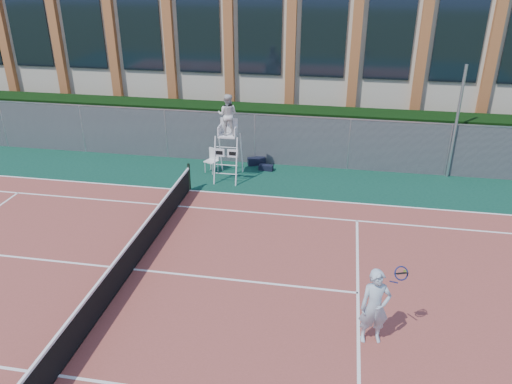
% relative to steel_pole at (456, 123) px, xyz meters
% --- Properties ---
extents(ground, '(120.00, 120.00, 0.00)m').
position_rel_steel_pole_xyz_m(ground, '(-10.08, -8.70, -2.29)').
color(ground, '#233814').
extents(apron, '(36.00, 20.00, 0.01)m').
position_rel_steel_pole_xyz_m(apron, '(-10.08, -7.70, -2.29)').
color(apron, '#0C3428').
rests_on(apron, ground).
extents(tennis_court, '(23.77, 10.97, 0.02)m').
position_rel_steel_pole_xyz_m(tennis_court, '(-10.08, -8.70, -2.27)').
color(tennis_court, brown).
rests_on(tennis_court, apron).
extents(tennis_net, '(0.10, 11.30, 1.10)m').
position_rel_steel_pole_xyz_m(tennis_net, '(-10.08, -8.70, -1.76)').
color(tennis_net, black).
rests_on(tennis_net, ground).
extents(fence, '(40.00, 0.06, 2.20)m').
position_rel_steel_pole_xyz_m(fence, '(-10.08, 0.10, -1.19)').
color(fence, '#595E60').
rests_on(fence, ground).
extents(hedge, '(40.00, 1.40, 2.20)m').
position_rel_steel_pole_xyz_m(hedge, '(-10.08, 1.30, -1.19)').
color(hedge, black).
rests_on(hedge, ground).
extents(building, '(45.00, 10.60, 8.22)m').
position_rel_steel_pole_xyz_m(building, '(-10.08, 9.25, 1.85)').
color(building, beige).
rests_on(building, ground).
extents(steel_pole, '(0.12, 0.12, 4.58)m').
position_rel_steel_pole_xyz_m(steel_pole, '(0.00, 0.00, 0.00)').
color(steel_pole, '#9EA0A5').
rests_on(steel_pole, ground).
extents(umpire_chair, '(0.98, 1.51, 3.52)m').
position_rel_steel_pole_xyz_m(umpire_chair, '(-8.84, -1.65, 0.28)').
color(umpire_chair, white).
rests_on(umpire_chair, ground).
extents(plastic_chair, '(0.61, 0.61, 1.01)m').
position_rel_steel_pole_xyz_m(plastic_chair, '(-9.65, -1.15, -1.69)').
color(plastic_chair, silver).
rests_on(plastic_chair, apron).
extents(sports_bag_near, '(0.82, 0.56, 0.33)m').
position_rel_steel_pole_xyz_m(sports_bag_near, '(-7.97, -0.10, -2.12)').
color(sports_bag_near, black).
rests_on(sports_bag_near, apron).
extents(sports_bag_far, '(0.62, 0.32, 0.24)m').
position_rel_steel_pole_xyz_m(sports_bag_far, '(-7.47, -0.64, -2.16)').
color(sports_bag_far, black).
rests_on(sports_bag_far, apron).
extents(tennis_player, '(1.09, 0.76, 1.92)m').
position_rel_steel_pole_xyz_m(tennis_player, '(-3.39, -10.48, -1.30)').
color(tennis_player, '#A9BDCB').
rests_on(tennis_player, tennis_court).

